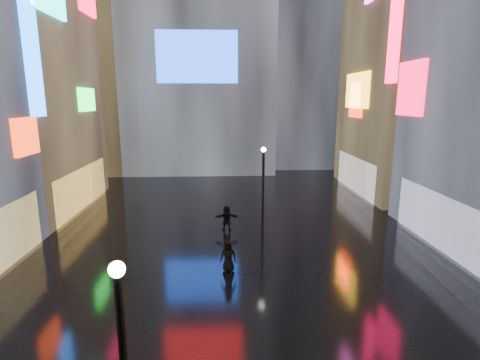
{
  "coord_description": "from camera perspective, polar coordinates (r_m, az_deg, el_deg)",
  "views": [
    {
      "loc": [
        -0.68,
        -1.66,
        7.97
      ],
      "look_at": [
        0.0,
        12.0,
        5.0
      ],
      "focal_mm": 28.0,
      "sensor_mm": 36.0,
      "label": 1
    }
  ],
  "objects": [
    {
      "name": "pedestrian_5",
      "position": [
        23.18,
        -2.04,
        -5.82
      ],
      "size": [
        1.46,
        0.5,
        1.56
      ],
      "primitive_type": "imported",
      "rotation": [
        0.0,
        0.0,
        3.17
      ],
      "color": "black",
      "rests_on": "ground"
    },
    {
      "name": "building_right_far",
      "position": [
        36.27,
        26.34,
        20.59
      ],
      "size": [
        10.28,
        12.0,
        28.0
      ],
      "color": "black",
      "rests_on": "ground"
    },
    {
      "name": "ground",
      "position": [
        23.09,
        -0.99,
        -7.94
      ],
      "size": [
        140.0,
        140.0,
        0.0
      ],
      "primitive_type": "plane",
      "color": "black",
      "rests_on": "ground"
    },
    {
      "name": "tower_flank_left",
      "position": [
        45.93,
        -20.72,
        17.79
      ],
      "size": [
        10.0,
        10.0,
        26.0
      ],
      "primitive_type": "cube",
      "color": "black",
      "rests_on": "ground"
    },
    {
      "name": "lamp_far",
      "position": [
        22.48,
        3.54,
        -0.68
      ],
      "size": [
        0.3,
        0.3,
        5.2
      ],
      "color": "black",
      "rests_on": "ground"
    },
    {
      "name": "umbrella_2",
      "position": [
        17.43,
        -1.82,
        -7.84
      ],
      "size": [
        1.44,
        1.44,
        0.93
      ],
      "primitive_type": "imported",
      "rotation": [
        0.0,
        0.0,
        5.51
      ],
      "color": "black",
      "rests_on": "pedestrian_4"
    },
    {
      "name": "pedestrian_4",
      "position": [
        17.88,
        -1.79,
        -11.53
      ],
      "size": [
        0.82,
        0.61,
        1.52
      ],
      "primitive_type": "imported",
      "rotation": [
        0.0,
        0.0,
        -0.18
      ],
      "color": "black",
      "rests_on": "ground"
    },
    {
      "name": "tower_flank_right",
      "position": [
        49.47,
        9.2,
        22.63
      ],
      "size": [
        12.0,
        12.0,
        34.0
      ],
      "primitive_type": "cube",
      "color": "black",
      "rests_on": "ground"
    }
  ]
}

